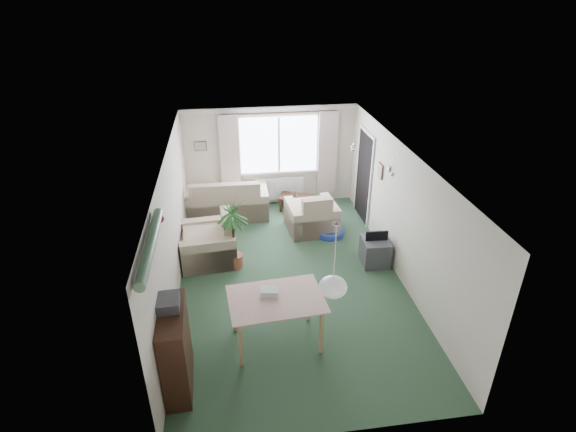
{
  "coord_description": "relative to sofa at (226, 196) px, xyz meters",
  "views": [
    {
      "loc": [
        -1.0,
        -6.74,
        4.88
      ],
      "look_at": [
        0.0,
        0.3,
        1.15
      ],
      "focal_mm": 28.0,
      "sensor_mm": 36.0,
      "label": 1
    }
  ],
  "objects": [
    {
      "name": "wall_picture_right",
      "position": [
        3.08,
        -1.55,
        1.07
      ],
      "size": [
        0.03,
        0.24,
        0.3
      ],
      "primitive_type": "cube",
      "color": "brown"
    },
    {
      "name": "hifi_box",
      "position": [
        -0.77,
        -4.82,
        0.8
      ],
      "size": [
        0.29,
        0.36,
        0.14
      ],
      "primitive_type": "cube",
      "rotation": [
        0.0,
        0.0,
        0.04
      ],
      "color": "#36353A",
      "rests_on": "bookshelf"
    },
    {
      "name": "curtain_right",
      "position": [
        2.45,
        0.38,
        0.79
      ],
      "size": [
        0.45,
        0.08,
        2.0
      ],
      "primitive_type": "cube",
      "color": "beige"
    },
    {
      "name": "houseplant",
      "position": [
        0.11,
        -2.22,
        0.25
      ],
      "size": [
        0.7,
        0.7,
        1.46
      ],
      "primitive_type": "cylinder",
      "rotation": [
        0.0,
        0.0,
        0.14
      ],
      "color": "#1E531C",
      "rests_on": "ground"
    },
    {
      "name": "armchair_corner",
      "position": [
        1.83,
        -0.96,
        -0.02
      ],
      "size": [
        1.1,
        1.05,
        0.92
      ],
      "primitive_type": "cube",
      "rotation": [
        0.0,
        0.0,
        3.22
      ],
      "color": "beige",
      "rests_on": "ground"
    },
    {
      "name": "coffee_table",
      "position": [
        1.65,
        0.0,
        -0.3
      ],
      "size": [
        0.91,
        0.71,
        0.36
      ],
      "primitive_type": "cube",
      "rotation": [
        0.0,
        0.0,
        -0.38
      ],
      "color": "black",
      "rests_on": "ground"
    },
    {
      "name": "photo_frame",
      "position": [
        1.57,
        -0.02,
        -0.04
      ],
      "size": [
        0.12,
        0.03,
        0.16
      ],
      "primitive_type": "cube",
      "rotation": [
        0.0,
        0.0,
        0.08
      ],
      "color": "brown",
      "rests_on": "coffee_table"
    },
    {
      "name": "ground",
      "position": [
        1.1,
        -2.75,
        -0.48
      ],
      "size": [
        6.5,
        6.5,
        0.0
      ],
      "primitive_type": "plane",
      "color": "#28442E"
    },
    {
      "name": "window",
      "position": [
        1.3,
        0.48,
        1.02
      ],
      "size": [
        1.8,
        0.03,
        1.3
      ],
      "primitive_type": "cube",
      "color": "white"
    },
    {
      "name": "bauble_cluster_a",
      "position": [
        2.4,
        -1.85,
        1.74
      ],
      "size": [
        0.2,
        0.2,
        0.2
      ],
      "primitive_type": "sphere",
      "color": "silver"
    },
    {
      "name": "tv_cube",
      "position": [
        2.8,
        -2.45,
        -0.23
      ],
      "size": [
        0.53,
        0.58,
        0.51
      ],
      "primitive_type": "cube",
      "rotation": [
        0.0,
        0.0,
        -0.05
      ],
      "color": "#3E3D42",
      "rests_on": "ground"
    },
    {
      "name": "radiator",
      "position": [
        1.3,
        0.44,
        -0.08
      ],
      "size": [
        1.2,
        0.1,
        0.55
      ],
      "primitive_type": "cube",
      "color": "white"
    },
    {
      "name": "wall_picture_back",
      "position": [
        -0.5,
        0.48,
        1.07
      ],
      "size": [
        0.28,
        0.03,
        0.22
      ],
      "primitive_type": "cube",
      "color": "brown"
    },
    {
      "name": "gift_box",
      "position": [
        0.57,
        -4.24,
        0.38
      ],
      "size": [
        0.28,
        0.22,
        0.12
      ],
      "primitive_type": "cube",
      "rotation": [
        0.0,
        0.0,
        -0.17
      ],
      "color": "silver",
      "rests_on": "dining_table"
    },
    {
      "name": "bauble_cluster_b",
      "position": [
        2.7,
        -3.05,
        1.74
      ],
      "size": [
        0.2,
        0.2,
        0.2
      ],
      "primitive_type": "sphere",
      "color": "silver"
    },
    {
      "name": "dining_table",
      "position": [
        0.66,
        -4.33,
        -0.08
      ],
      "size": [
        1.34,
        0.95,
        0.79
      ],
      "primitive_type": "cube",
      "rotation": [
        0.0,
        0.0,
        0.08
      ],
      "color": "tan",
      "rests_on": "ground"
    },
    {
      "name": "tinsel_garland",
      "position": [
        -0.82,
        -5.05,
        1.8
      ],
      "size": [
        1.6,
        1.6,
        0.12
      ],
      "primitive_type": "cylinder",
      "color": "#196626"
    },
    {
      "name": "pet_bed",
      "position": [
        2.18,
        -1.27,
        -0.42
      ],
      "size": [
        0.62,
        0.62,
        0.12
      ],
      "primitive_type": "cylinder",
      "rotation": [
        0.0,
        0.0,
        -0.02
      ],
      "color": "#1E4B89",
      "rests_on": "ground"
    },
    {
      "name": "pendant_lamp",
      "position": [
        1.3,
        -5.05,
        1.0
      ],
      "size": [
        0.36,
        0.36,
        0.36
      ],
      "primitive_type": "sphere",
      "color": "white"
    },
    {
      "name": "curtain_left",
      "position": [
        0.15,
        0.38,
        0.79
      ],
      "size": [
        0.45,
        0.08,
        2.0
      ],
      "primitive_type": "cube",
      "color": "beige"
    },
    {
      "name": "curtain_rod",
      "position": [
        1.3,
        0.4,
        1.79
      ],
      "size": [
        2.6,
        0.03,
        0.03
      ],
      "primitive_type": "cube",
      "color": "black"
    },
    {
      "name": "doorway",
      "position": [
        3.08,
        -0.55,
        0.52
      ],
      "size": [
        0.03,
        0.95,
        2.0
      ],
      "primitive_type": "cube",
      "color": "black"
    },
    {
      "name": "sofa",
      "position": [
        0.0,
        0.0,
        0.0
      ],
      "size": [
        1.93,
        1.05,
        0.96
      ],
      "primitive_type": "cube",
      "rotation": [
        0.0,
        0.0,
        3.12
      ],
      "color": "#B9B08C",
      "rests_on": "ground"
    },
    {
      "name": "armchair_left",
      "position": [
        -0.4,
        -1.86,
        0.01
      ],
      "size": [
        1.12,
        1.17,
        0.97
      ],
      "primitive_type": "cube",
      "rotation": [
        0.0,
        0.0,
        -1.49
      ],
      "color": "beige",
      "rests_on": "ground"
    },
    {
      "name": "bookshelf",
      "position": [
        -0.74,
        -4.94,
        0.13
      ],
      "size": [
        0.36,
        1.0,
        1.21
      ],
      "primitive_type": "cube",
      "rotation": [
        0.0,
        0.0,
        0.03
      ],
      "color": "black",
      "rests_on": "ground"
    }
  ]
}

